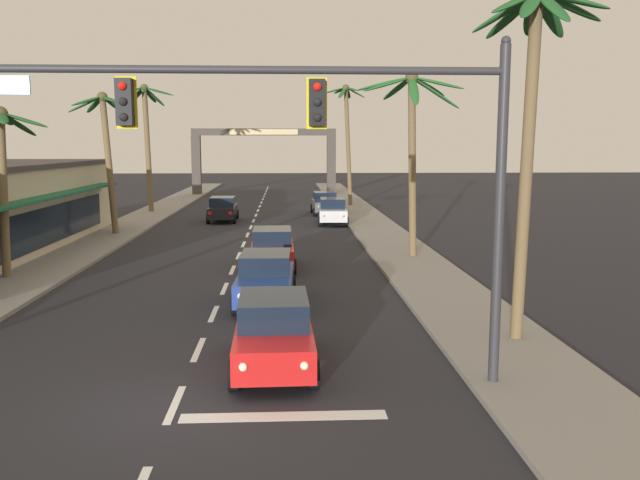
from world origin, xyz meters
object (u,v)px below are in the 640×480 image
Objects in this scene: sedan_parked_nearest_kerb at (325,203)px; sedan_oncoming_far at (223,209)px; sedan_third_in_queue at (266,278)px; sedan_lead_at_stop_bar at (274,331)px; palm_left_second at (2,154)px; town_gateway_arch at (264,152)px; palm_right_nearest at (532,82)px; traffic_signal_mast at (325,139)px; palm_right_farthest at (347,124)px; sedan_fifth_in_queue at (272,248)px; palm_left_third at (106,136)px; palm_left_farthest at (146,123)px; palm_right_second at (412,122)px; sedan_parked_mid_kerb at (332,211)px.

sedan_oncoming_far is at bearing -149.15° from sedan_parked_nearest_kerb.
sedan_third_in_queue and sedan_parked_nearest_kerb have the same top height.
palm_left_second is (-10.40, 10.60, 4.01)m from sedan_lead_at_stop_bar.
palm_right_nearest is at bearing -80.81° from town_gateway_arch.
sedan_oncoming_far is at bearing 99.22° from traffic_signal_mast.
palm_left_second reaches higher than sedan_oncoming_far.
sedan_lead_at_stop_bar is 0.49× the size of palm_right_nearest.
palm_right_farthest is 15.31m from town_gateway_arch.
sedan_lead_at_stop_bar is 1.00× the size of sedan_fifth_in_queue.
town_gateway_arch is (7.92, 30.67, -1.24)m from palm_left_third.
sedan_parked_nearest_kerb is 0.44× the size of palm_right_farthest.
palm_left_farthest is 38.27m from palm_right_nearest.
palm_left_second is at bearing -119.62° from sedan_parked_nearest_kerb.
traffic_signal_mast is at bearing -46.54° from palm_left_second.
palm_right_farthest reaches higher than palm_right_second.
palm_right_second is at bearing -52.87° from palm_left_farthest.
sedan_third_in_queue is at bearing -81.31° from sedan_oncoming_far.
sedan_fifth_in_queue is 0.99× the size of sedan_parked_mid_kerb.
sedan_oncoming_far is 0.99× the size of sedan_parked_nearest_kerb.
sedan_parked_mid_kerb is at bearing 83.26° from sedan_lead_at_stop_bar.
sedan_third_in_queue is at bearing -60.81° from palm_left_third.
palm_left_third is at bearing -88.53° from palm_left_farthest.
palm_right_farthest is (4.31, 42.36, 1.56)m from traffic_signal_mast.
palm_right_second reaches higher than palm_left_third.
sedan_oncoming_far is at bearing -131.75° from palm_right_farthest.
palm_right_nearest is at bearing -69.76° from sedan_oncoming_far.
palm_left_second is 0.45× the size of town_gateway_arch.
palm_left_farthest is (-13.57, 7.54, 6.00)m from sedan_parked_mid_kerb.
sedan_fifth_in_queue is 14.25m from palm_right_nearest.
sedan_fifth_in_queue is at bearing 121.67° from palm_right_nearest.
sedan_third_in_queue is 0.46× the size of palm_left_farthest.
palm_right_second is 0.83× the size of palm_right_farthest.
traffic_signal_mast is 1.37× the size of palm_right_second.
sedan_fifth_in_queue is at bearing -101.49° from palm_right_farthest.
sedan_third_in_queue is 1.00× the size of sedan_parked_mid_kerb.
sedan_parked_mid_kerb is at bearing 76.98° from sedan_fifth_in_queue.
sedan_lead_at_stop_bar is 54.14m from town_gateway_arch.
palm_right_farthest is (2.06, 12.33, 6.04)m from sedan_parked_mid_kerb.
sedan_parked_nearest_kerb is 0.49× the size of palm_right_nearest.
sedan_lead_at_stop_bar is at bearing -74.17° from palm_left_farthest.
sedan_parked_nearest_kerb is at bearing 80.93° from sedan_fifth_in_queue.
town_gateway_arch is at bearing 101.80° from sedan_parked_mid_kerb.
palm_right_second is at bearing 13.95° from palm_left_second.
sedan_lead_at_stop_bar is at bearing -45.53° from palm_left_second.
palm_right_farthest reaches higher than sedan_fifth_in_queue.
palm_left_second is at bearing 133.46° from traffic_signal_mast.
palm_right_farthest reaches higher than sedan_oncoming_far.
palm_left_second is at bearing 134.47° from sedan_lead_at_stop_bar.
sedan_parked_mid_kerb is at bearing 96.68° from palm_right_nearest.
town_gateway_arch is at bearing 101.39° from palm_right_second.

